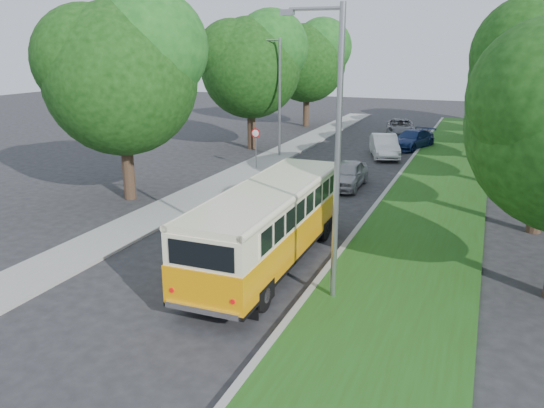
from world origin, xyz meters
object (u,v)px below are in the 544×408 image
at_px(vintage_bus, 269,226).
at_px(car_blue, 412,139).
at_px(lamppost_near, 334,148).
at_px(car_silver, 347,174).
at_px(lamppost_far, 278,93).
at_px(car_white, 384,146).
at_px(car_grey, 400,127).

xyz_separation_m(vintage_bus, car_blue, (1.32, 23.18, -0.71)).
bearing_deg(lamppost_near, vintage_bus, 147.40).
distance_m(car_silver, car_blue, 12.38).
bearing_deg(lamppost_near, lamppost_far, 115.71).
relative_size(lamppost_near, lamppost_far, 1.07).
distance_m(lamppost_near, car_white, 21.49).
bearing_deg(lamppost_near, car_white, 96.60).
bearing_deg(car_blue, vintage_bus, -74.35).
relative_size(car_white, car_grey, 0.94).
height_order(lamppost_far, car_silver, lamppost_far).
height_order(lamppost_near, lamppost_far, lamppost_near).
xyz_separation_m(vintage_bus, car_silver, (-0.20, 10.89, -0.68)).
height_order(car_silver, car_white, car_white).
xyz_separation_m(vintage_bus, car_white, (0.09, 19.43, -0.63)).
bearing_deg(vintage_bus, car_silver, 90.46).
relative_size(car_silver, car_blue, 0.88).
xyz_separation_m(lamppost_near, car_blue, (-1.21, 24.80, -3.72)).
relative_size(lamppost_near, car_blue, 1.78).
distance_m(lamppost_far, car_silver, 9.27).
bearing_deg(car_blue, car_white, -89.18).
bearing_deg(car_silver, car_white, 87.90).
relative_size(lamppost_far, car_grey, 1.58).
bearing_deg(car_silver, lamppost_near, -77.86).
bearing_deg(vintage_bus, car_blue, 86.16).
distance_m(vintage_bus, car_silver, 10.92).
distance_m(lamppost_far, car_grey, 13.74).
xyz_separation_m(car_silver, car_white, (0.29, 8.53, 0.05)).
bearing_deg(car_blue, lamppost_near, -68.30).
distance_m(lamppost_near, vintage_bus, 4.25).
distance_m(lamppost_far, car_blue, 10.53).
xyz_separation_m(car_white, car_grey, (-0.47, 9.32, -0.07)).
xyz_separation_m(lamppost_far, car_blue, (7.70, 6.30, -3.46)).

